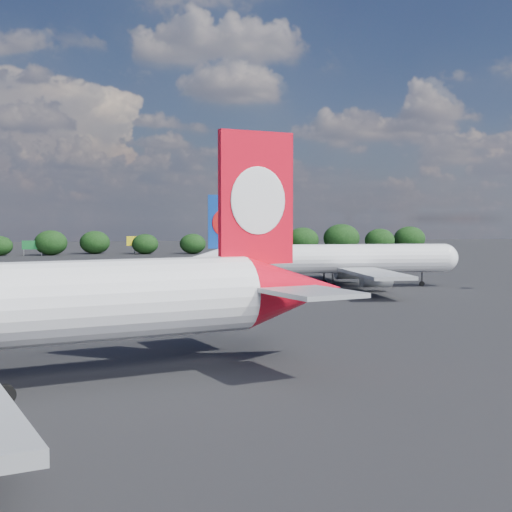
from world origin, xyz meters
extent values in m
plane|color=black|center=(0.00, 60.00, 0.00)|extent=(500.00, 500.00, 0.00)
cone|color=red|center=(18.53, 9.81, 5.48)|extent=(9.96, 7.75, 5.48)
cube|color=red|center=(15.38, 8.87, 12.48)|extent=(5.93, 2.24, 9.86)
ellipsoid|color=white|center=(15.48, 8.56, 12.29)|extent=(4.47, 1.52, 5.04)
ellipsoid|color=white|center=(15.29, 9.19, 12.29)|extent=(4.47, 1.52, 5.04)
cube|color=#9EA1A6|center=(18.15, 3.41, 5.91)|extent=(6.60, 7.70, 0.33)
cube|color=#9EA1A6|center=(14.71, 14.96, 5.91)|extent=(6.60, 7.70, 0.33)
cylinder|color=black|center=(-1.42, 0.45, 0.60)|extent=(1.30, 0.82, 1.20)
cylinder|color=white|center=(40.35, 64.96, 4.60)|extent=(35.14, 6.32, 4.60)
sphere|color=white|center=(57.80, 64.09, 4.60)|extent=(4.82, 4.82, 4.60)
cone|color=white|center=(19.22, 66.01, 4.60)|extent=(7.58, 4.96, 4.60)
cube|color=#0D3795|center=(21.97, 65.87, 10.49)|extent=(5.08, 0.71, 8.28)
ellipsoid|color=red|center=(21.96, 65.59, 10.32)|extent=(3.87, 0.38, 4.23)
ellipsoid|color=red|center=(21.99, 66.14, 10.32)|extent=(3.87, 0.38, 4.23)
cube|color=#9EA1A6|center=(20.80, 60.86, 4.97)|extent=(4.41, 5.72, 0.28)
cube|color=#9EA1A6|center=(21.30, 70.97, 4.97)|extent=(4.41, 5.72, 0.28)
cube|color=#9EA1A6|center=(41.59, 52.92, 3.13)|extent=(6.88, 18.67, 0.51)
cube|color=#9EA1A6|center=(42.78, 76.81, 3.13)|extent=(6.88, 18.67, 0.51)
cylinder|color=#9EA1A6|center=(43.66, 57.43, 1.93)|extent=(4.72, 2.71, 2.48)
cube|color=#9EA1A6|center=(43.66, 57.43, 2.58)|extent=(2.03, 0.38, 1.10)
cylinder|color=#9EA1A6|center=(44.39, 72.13, 1.93)|extent=(4.72, 2.71, 2.48)
cube|color=#9EA1A6|center=(44.39, 72.13, 2.58)|extent=(2.03, 0.38, 1.10)
cylinder|color=black|center=(38.37, 62.29, 1.38)|extent=(0.27, 0.27, 2.30)
cylinder|color=black|center=(38.37, 62.29, 0.51)|extent=(1.03, 0.46, 1.01)
cylinder|color=black|center=(37.36, 62.34, 0.51)|extent=(1.03, 0.46, 1.01)
cylinder|color=black|center=(38.65, 67.80, 1.38)|extent=(0.27, 0.27, 2.30)
cylinder|color=black|center=(38.65, 67.80, 0.51)|extent=(1.03, 0.46, 1.01)
cylinder|color=black|center=(37.64, 67.85, 0.51)|extent=(1.03, 0.46, 1.01)
cylinder|color=black|center=(54.13, 64.27, 1.33)|extent=(0.23, 0.23, 2.30)
cylinder|color=black|center=(54.13, 64.27, 0.41)|extent=(0.84, 0.36, 0.83)
cube|color=#136229|center=(-18.00, 176.00, 3.20)|extent=(6.00, 0.30, 2.60)
cylinder|color=gray|center=(-20.50, 176.00, 1.00)|extent=(0.20, 0.20, 2.00)
cylinder|color=gray|center=(-15.50, 176.00, 1.00)|extent=(0.20, 0.20, 2.00)
cube|color=yellow|center=(12.00, 182.00, 4.00)|extent=(5.00, 0.30, 3.00)
cylinder|color=gray|center=(12.00, 182.00, 1.25)|extent=(0.30, 0.30, 2.50)
ellipsoid|color=black|center=(-27.54, 178.17, 2.92)|extent=(7.60, 6.43, 5.85)
ellipsoid|color=black|center=(-12.93, 177.64, 3.75)|extent=(9.74, 8.24, 7.50)
ellipsoid|color=black|center=(-0.20, 183.98, 3.58)|extent=(9.31, 7.88, 7.16)
ellipsoid|color=black|center=(15.06, 179.07, 3.13)|extent=(8.13, 6.88, 6.25)
ellipsoid|color=black|center=(29.72, 178.08, 3.14)|extent=(8.17, 6.92, 6.29)
ellipsoid|color=black|center=(40.76, 178.54, 2.76)|extent=(7.18, 6.08, 5.52)
ellipsoid|color=black|center=(55.67, 177.83, 4.39)|extent=(11.42, 9.67, 8.79)
ellipsoid|color=black|center=(65.87, 180.60, 4.06)|extent=(10.57, 8.94, 8.13)
ellipsoid|color=black|center=(78.60, 179.15, 4.62)|extent=(12.01, 10.16, 9.24)
ellipsoid|color=black|center=(91.40, 178.08, 3.84)|extent=(9.99, 8.45, 7.68)
ellipsoid|color=black|center=(104.37, 183.83, 4.18)|extent=(10.86, 9.19, 8.36)
camera|label=1|loc=(4.78, -43.05, 10.94)|focal=50.00mm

